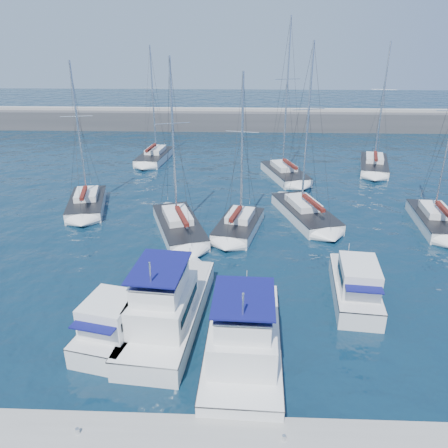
{
  "coord_description": "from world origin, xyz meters",
  "views": [
    {
      "loc": [
        -1.82,
        -23.08,
        14.88
      ],
      "look_at": [
        -2.89,
        4.14,
        3.0
      ],
      "focal_mm": 35.0,
      "sensor_mm": 36.0,
      "label": 1
    }
  ],
  "objects_px": {
    "sailboat_back_a": "(155,156)",
    "sailboat_back_c": "(374,165)",
    "sailboat_mid_a": "(87,203)",
    "motor_yacht_port_inner": "(167,309)",
    "motor_yacht_stbd_inner": "(243,341)",
    "sailboat_mid_b": "(179,226)",
    "sailboat_mid_d": "(305,212)",
    "motor_yacht_stbd_outer": "(355,287)",
    "sailboat_back_b": "(285,173)",
    "motor_yacht_port_outer": "(117,325)",
    "sailboat_mid_c": "(239,225)",
    "sailboat_mid_e": "(436,220)"
  },
  "relations": [
    {
      "from": "sailboat_back_c",
      "to": "sailboat_mid_b",
      "type": "bearing_deg",
      "value": -123.86
    },
    {
      "from": "motor_yacht_stbd_inner",
      "to": "sailboat_back_b",
      "type": "relative_size",
      "value": 0.56
    },
    {
      "from": "sailboat_mid_a",
      "to": "sailboat_mid_c",
      "type": "bearing_deg",
      "value": -30.45
    },
    {
      "from": "sailboat_mid_b",
      "to": "sailboat_back_a",
      "type": "bearing_deg",
      "value": 86.57
    },
    {
      "from": "sailboat_mid_c",
      "to": "motor_yacht_stbd_inner",
      "type": "bearing_deg",
      "value": -75.11
    },
    {
      "from": "motor_yacht_stbd_outer",
      "to": "sailboat_mid_b",
      "type": "xyz_separation_m",
      "value": [
        -11.98,
        9.59,
        -0.43
      ]
    },
    {
      "from": "motor_yacht_stbd_inner",
      "to": "sailboat_back_c",
      "type": "height_order",
      "value": "sailboat_back_c"
    },
    {
      "from": "motor_yacht_port_outer",
      "to": "motor_yacht_stbd_inner",
      "type": "distance_m",
      "value": 6.72
    },
    {
      "from": "motor_yacht_port_inner",
      "to": "sailboat_mid_c",
      "type": "distance_m",
      "value": 13.51
    },
    {
      "from": "sailboat_back_b",
      "to": "motor_yacht_stbd_inner",
      "type": "bearing_deg",
      "value": -114.87
    },
    {
      "from": "motor_yacht_port_inner",
      "to": "motor_yacht_port_outer",
      "type": "bearing_deg",
      "value": -146.64
    },
    {
      "from": "motor_yacht_stbd_outer",
      "to": "sailboat_back_a",
      "type": "relative_size",
      "value": 0.5
    },
    {
      "from": "motor_yacht_port_inner",
      "to": "sailboat_back_b",
      "type": "distance_m",
      "value": 29.1
    },
    {
      "from": "sailboat_mid_a",
      "to": "sailboat_back_c",
      "type": "height_order",
      "value": "sailboat_back_c"
    },
    {
      "from": "sailboat_mid_a",
      "to": "sailboat_back_c",
      "type": "distance_m",
      "value": 33.26
    },
    {
      "from": "motor_yacht_port_outer",
      "to": "sailboat_mid_c",
      "type": "xyz_separation_m",
      "value": [
        6.27,
        14.23,
        -0.42
      ]
    },
    {
      "from": "sailboat_mid_b",
      "to": "sailboat_mid_e",
      "type": "bearing_deg",
      "value": -13.42
    },
    {
      "from": "sailboat_mid_a",
      "to": "sailboat_mid_c",
      "type": "height_order",
      "value": "sailboat_mid_a"
    },
    {
      "from": "motor_yacht_stbd_outer",
      "to": "sailboat_mid_e",
      "type": "xyz_separation_m",
      "value": [
        9.48,
        11.65,
        -0.41
      ]
    },
    {
      "from": "motor_yacht_stbd_inner",
      "to": "sailboat_mid_a",
      "type": "relative_size",
      "value": 0.72
    },
    {
      "from": "motor_yacht_stbd_inner",
      "to": "sailboat_mid_c",
      "type": "distance_m",
      "value": 15.5
    },
    {
      "from": "motor_yacht_port_outer",
      "to": "motor_yacht_stbd_inner",
      "type": "height_order",
      "value": "motor_yacht_stbd_inner"
    },
    {
      "from": "sailboat_mid_c",
      "to": "sailboat_mid_e",
      "type": "distance_m",
      "value": 16.65
    },
    {
      "from": "sailboat_mid_d",
      "to": "motor_yacht_stbd_outer",
      "type": "bearing_deg",
      "value": -100.75
    },
    {
      "from": "motor_yacht_port_outer",
      "to": "motor_yacht_stbd_inner",
      "type": "relative_size",
      "value": 0.65
    },
    {
      "from": "sailboat_mid_c",
      "to": "sailboat_back_c",
      "type": "xyz_separation_m",
      "value": [
        16.02,
        18.64,
        -0.0
      ]
    },
    {
      "from": "motor_yacht_stbd_inner",
      "to": "sailboat_back_c",
      "type": "bearing_deg",
      "value": 67.45
    },
    {
      "from": "motor_yacht_port_inner",
      "to": "motor_yacht_stbd_outer",
      "type": "xyz_separation_m",
      "value": [
        10.89,
        3.04,
        -0.19
      ]
    },
    {
      "from": "sailboat_mid_b",
      "to": "sailboat_back_a",
      "type": "xyz_separation_m",
      "value": [
        -6.05,
        21.85,
        0.01
      ]
    },
    {
      "from": "motor_yacht_port_inner",
      "to": "motor_yacht_stbd_inner",
      "type": "relative_size",
      "value": 1.08
    },
    {
      "from": "motor_yacht_port_inner",
      "to": "sailboat_mid_d",
      "type": "relative_size",
      "value": 0.69
    },
    {
      "from": "sailboat_mid_c",
      "to": "motor_yacht_port_outer",
      "type": "bearing_deg",
      "value": -100.09
    },
    {
      "from": "sailboat_back_a",
      "to": "sailboat_back_c",
      "type": "height_order",
      "value": "sailboat_back_c"
    },
    {
      "from": "sailboat_mid_b",
      "to": "sailboat_mid_d",
      "type": "bearing_deg",
      "value": -1.54
    },
    {
      "from": "motor_yacht_port_inner",
      "to": "sailboat_mid_a",
      "type": "distance_m",
      "value": 20.31
    },
    {
      "from": "motor_yacht_port_inner",
      "to": "motor_yacht_stbd_inner",
      "type": "distance_m",
      "value": 4.86
    },
    {
      "from": "sailboat_mid_a",
      "to": "sailboat_mid_e",
      "type": "xyz_separation_m",
      "value": [
        30.67,
        -2.8,
        0.02
      ]
    },
    {
      "from": "sailboat_mid_e",
      "to": "sailboat_back_c",
      "type": "height_order",
      "value": "sailboat_mid_e"
    },
    {
      "from": "motor_yacht_stbd_inner",
      "to": "sailboat_mid_c",
      "type": "xyz_separation_m",
      "value": [
        -0.33,
        15.48,
        -0.62
      ]
    },
    {
      "from": "sailboat_mid_b",
      "to": "motor_yacht_port_inner",
      "type": "bearing_deg",
      "value": -103.96
    },
    {
      "from": "sailboat_back_a",
      "to": "motor_yacht_port_inner",
      "type": "bearing_deg",
      "value": -72.16
    },
    {
      "from": "motor_yacht_port_outer",
      "to": "sailboat_back_b",
      "type": "height_order",
      "value": "sailboat_back_b"
    },
    {
      "from": "motor_yacht_port_outer",
      "to": "sailboat_back_a",
      "type": "xyz_separation_m",
      "value": [
        -4.68,
        35.76,
        -0.43
      ]
    },
    {
      "from": "motor_yacht_port_outer",
      "to": "motor_yacht_stbd_outer",
      "type": "bearing_deg",
      "value": 30.84
    },
    {
      "from": "sailboat_mid_c",
      "to": "sailboat_back_b",
      "type": "relative_size",
      "value": 0.75
    },
    {
      "from": "sailboat_back_c",
      "to": "sailboat_mid_a",
      "type": "bearing_deg",
      "value": -140.96
    },
    {
      "from": "motor_yacht_stbd_inner",
      "to": "sailboat_mid_b",
      "type": "xyz_separation_m",
      "value": [
        -5.23,
        15.18,
        -0.62
      ]
    },
    {
      "from": "sailboat_mid_e",
      "to": "sailboat_back_b",
      "type": "xyz_separation_m",
      "value": [
        -11.51,
        13.02,
        0.02
      ]
    },
    {
      "from": "motor_yacht_port_inner",
      "to": "sailboat_mid_d",
      "type": "bearing_deg",
      "value": 64.81
    },
    {
      "from": "motor_yacht_port_inner",
      "to": "motor_yacht_stbd_inner",
      "type": "xyz_separation_m",
      "value": [
        4.14,
        -2.54,
        -0.0
      ]
    }
  ]
}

